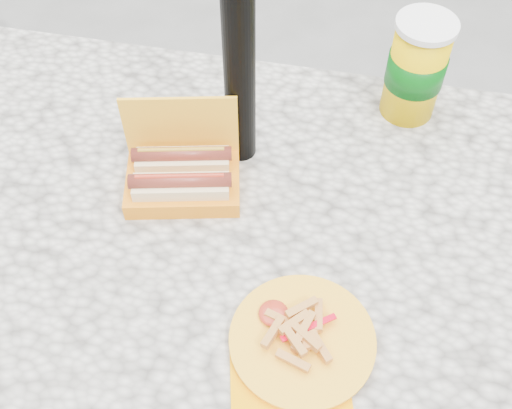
# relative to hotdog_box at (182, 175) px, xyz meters

# --- Properties ---
(ground) EXTENTS (60.00, 60.00, 0.00)m
(ground) POSITION_rel_hotdog_box_xyz_m (0.08, -0.06, -0.78)
(ground) COLOR slate
(picnic_table) EXTENTS (1.20, 0.80, 0.75)m
(picnic_table) POSITION_rel_hotdog_box_xyz_m (0.08, -0.06, -0.14)
(picnic_table) COLOR beige
(picnic_table) RESTS_ON ground
(hotdog_box) EXTENTS (0.21, 0.16, 0.15)m
(hotdog_box) POSITION_rel_hotdog_box_xyz_m (0.00, 0.00, 0.00)
(hotdog_box) COLOR yellow
(hotdog_box) RESTS_ON picnic_table
(fries_plate) EXTENTS (0.21, 0.29, 0.04)m
(fries_plate) POSITION_rel_hotdog_box_xyz_m (0.24, -0.25, -0.02)
(fries_plate) COLOR #FFA400
(fries_plate) RESTS_ON picnic_table
(soda_cup) EXTENTS (0.10, 0.10, 0.19)m
(soda_cup) POSITION_rel_hotdog_box_xyz_m (0.35, 0.26, 0.06)
(soda_cup) COLOR #F5BF00
(soda_cup) RESTS_ON picnic_table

